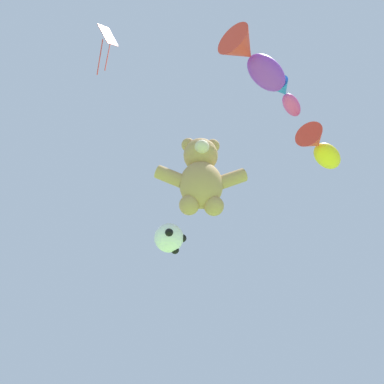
{
  "coord_description": "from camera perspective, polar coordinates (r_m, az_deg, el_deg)",
  "views": [
    {
      "loc": [
        -0.91,
        -2.48,
        1.56
      ],
      "look_at": [
        -0.43,
        5.5,
        7.53
      ],
      "focal_mm": 40.0,
      "sensor_mm": 36.0,
      "label": 1
    }
  ],
  "objects": [
    {
      "name": "teddy_bear_kite",
      "position": [
        11.47,
        1.21,
        2.27
      ],
      "size": [
        2.5,
        1.1,
        2.54
      ],
      "color": "tan"
    },
    {
      "name": "fish_kite_violet",
      "position": [
        12.05,
        8.35,
        16.93
      ],
      "size": [
        2.2,
        2.15,
        1.0
      ],
      "color": "purple"
    },
    {
      "name": "fish_kite_magenta",
      "position": [
        13.13,
        12.55,
        12.26
      ],
      "size": [
        1.25,
        1.49,
        0.56
      ],
      "color": "#E53F9E"
    },
    {
      "name": "soccer_ball_kite",
      "position": [
        10.62,
        -3.05,
        -6.13
      ],
      "size": [
        0.8,
        0.79,
        0.73
      ],
      "color": "white"
    },
    {
      "name": "fish_kite_goldfin",
      "position": [
        14.16,
        16.77,
        5.61
      ],
      "size": [
        1.91,
        1.98,
        0.91
      ],
      "color": "yellow"
    },
    {
      "name": "diamond_kite",
      "position": [
        14.45,
        -11.24,
        19.28
      ],
      "size": [
        0.6,
        0.77,
        2.28
      ],
      "color": "red"
    }
  ]
}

